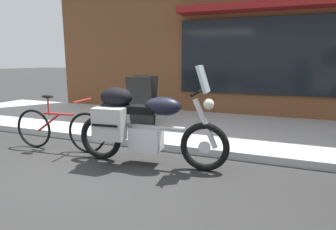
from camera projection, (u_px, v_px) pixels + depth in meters
ground_plane at (91, 171)px, 3.88m from camera, size 80.00×80.00×0.00m
touring_motorcycle at (140, 123)px, 4.01m from camera, size 2.23×0.77×1.41m
parked_bicycle at (59, 129)px, 4.71m from camera, size 1.68×0.48×0.92m
sandwich_board_sign at (142, 101)px, 6.01m from camera, size 0.55×0.43×1.02m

